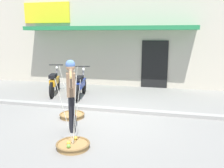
{
  "coord_description": "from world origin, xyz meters",
  "views": [
    {
      "loc": [
        1.82,
        -6.13,
        2.27
      ],
      "look_at": [
        0.21,
        0.6,
        0.85
      ],
      "focal_mm": 39.34,
      "sensor_mm": 36.0,
      "label": 1
    }
  ],
  "objects_px": {
    "fruit_vendor": "(71,91)",
    "fruit_basket_right_side": "(72,115)",
    "fruit_basket_left_side": "(73,145)",
    "motorcycle_nearest_shop": "(54,83)",
    "motorcycle_second_in_row": "(81,85)"
  },
  "relations": [
    {
      "from": "fruit_vendor",
      "to": "fruit_basket_right_side",
      "type": "relative_size",
      "value": 1.2
    },
    {
      "from": "fruit_vendor",
      "to": "fruit_basket_left_side",
      "type": "xyz_separation_m",
      "value": [
        0.37,
        -0.86,
        -0.91
      ]
    },
    {
      "from": "fruit_basket_left_side",
      "to": "motorcycle_nearest_shop",
      "type": "xyz_separation_m",
      "value": [
        -2.42,
        4.07,
        0.38
      ]
    },
    {
      "from": "fruit_basket_right_side",
      "to": "motorcycle_nearest_shop",
      "type": "xyz_separation_m",
      "value": [
        -1.68,
        2.35,
        0.38
      ]
    },
    {
      "from": "fruit_vendor",
      "to": "motorcycle_second_in_row",
      "type": "xyz_separation_m",
      "value": [
        -0.91,
        3.01,
        -0.53
      ]
    },
    {
      "from": "fruit_basket_right_side",
      "to": "motorcycle_nearest_shop",
      "type": "height_order",
      "value": "fruit_basket_right_side"
    },
    {
      "from": "fruit_basket_left_side",
      "to": "fruit_vendor",
      "type": "bearing_deg",
      "value": 113.09
    },
    {
      "from": "fruit_basket_left_side",
      "to": "motorcycle_nearest_shop",
      "type": "bearing_deg",
      "value": 120.66
    },
    {
      "from": "motorcycle_second_in_row",
      "to": "fruit_basket_left_side",
      "type": "bearing_deg",
      "value": -71.68
    },
    {
      "from": "motorcycle_second_in_row",
      "to": "fruit_vendor",
      "type": "bearing_deg",
      "value": -73.1
    },
    {
      "from": "motorcycle_nearest_shop",
      "to": "fruit_vendor",
      "type": "bearing_deg",
      "value": -57.48
    },
    {
      "from": "fruit_vendor",
      "to": "fruit_basket_left_side",
      "type": "relative_size",
      "value": 1.2
    },
    {
      "from": "fruit_vendor",
      "to": "fruit_basket_right_side",
      "type": "distance_m",
      "value": 1.3
    },
    {
      "from": "motorcycle_nearest_shop",
      "to": "motorcycle_second_in_row",
      "type": "distance_m",
      "value": 1.15
    },
    {
      "from": "fruit_basket_left_side",
      "to": "motorcycle_nearest_shop",
      "type": "relative_size",
      "value": 0.82
    }
  ]
}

